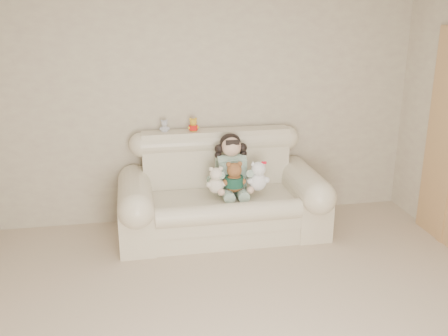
# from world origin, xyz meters

# --- Properties ---
(wall_back) EXTENTS (4.50, 0.00, 4.50)m
(wall_back) POSITION_xyz_m (0.00, 2.50, 1.30)
(wall_back) COLOR beige
(wall_back) RESTS_ON ground
(sofa) EXTENTS (2.10, 0.95, 1.03)m
(sofa) POSITION_xyz_m (0.06, 2.00, 0.52)
(sofa) COLOR beige
(sofa) RESTS_ON floor
(seated_child) EXTENTS (0.41, 0.49, 0.63)m
(seated_child) POSITION_xyz_m (0.17, 2.08, 0.74)
(seated_child) COLOR #2E6A48
(seated_child) RESTS_ON sofa
(brown_teddy) EXTENTS (0.25, 0.20, 0.37)m
(brown_teddy) POSITION_xyz_m (0.16, 1.88, 0.68)
(brown_teddy) COLOR brown
(brown_teddy) RESTS_ON sofa
(white_cat) EXTENTS (0.24, 0.18, 0.36)m
(white_cat) POSITION_xyz_m (0.40, 1.88, 0.68)
(white_cat) COLOR white
(white_cat) RESTS_ON sofa
(cream_teddy) EXTENTS (0.22, 0.17, 0.32)m
(cream_teddy) POSITION_xyz_m (-0.02, 1.88, 0.66)
(cream_teddy) COLOR white
(cream_teddy) RESTS_ON sofa
(yellow_mini_bear) EXTENTS (0.14, 0.13, 0.19)m
(yellow_mini_bear) POSITION_xyz_m (-0.18, 2.35, 1.10)
(yellow_mini_bear) COLOR gold
(yellow_mini_bear) RESTS_ON sofa
(grey_mini_plush) EXTENTS (0.11, 0.09, 0.17)m
(grey_mini_plush) POSITION_xyz_m (-0.48, 2.37, 1.10)
(grey_mini_plush) COLOR silver
(grey_mini_plush) RESTS_ON sofa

